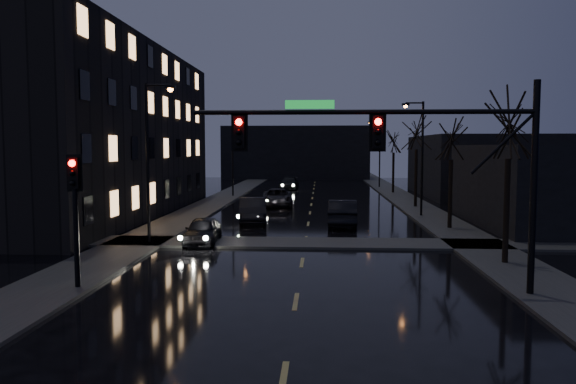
# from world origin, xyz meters

# --- Properties ---
(sidewalk_left) EXTENTS (3.00, 140.00, 0.12)m
(sidewalk_left) POSITION_xyz_m (-8.50, 35.00, 0.06)
(sidewalk_left) COLOR #2D2D2B
(sidewalk_left) RESTS_ON ground
(sidewalk_right) EXTENTS (3.00, 140.00, 0.12)m
(sidewalk_right) POSITION_xyz_m (8.50, 35.00, 0.06)
(sidewalk_right) COLOR #2D2D2B
(sidewalk_right) RESTS_ON ground
(sidewalk_cross) EXTENTS (40.00, 3.00, 0.12)m
(sidewalk_cross) POSITION_xyz_m (0.00, 18.50, 0.06)
(sidewalk_cross) COLOR #2D2D2B
(sidewalk_cross) RESTS_ON ground
(apartment_block) EXTENTS (12.00, 30.00, 12.00)m
(apartment_block) POSITION_xyz_m (-16.50, 30.00, 6.00)
(apartment_block) COLOR black
(apartment_block) RESTS_ON ground
(commercial_right_near) EXTENTS (10.00, 14.00, 5.00)m
(commercial_right_near) POSITION_xyz_m (15.50, 26.00, 2.50)
(commercial_right_near) COLOR black
(commercial_right_near) RESTS_ON ground
(commercial_right_far) EXTENTS (12.00, 18.00, 6.00)m
(commercial_right_far) POSITION_xyz_m (17.00, 48.00, 3.00)
(commercial_right_far) COLOR black
(commercial_right_far) RESTS_ON ground
(far_block) EXTENTS (22.00, 10.00, 8.00)m
(far_block) POSITION_xyz_m (-3.00, 78.00, 4.00)
(far_block) COLOR black
(far_block) RESTS_ON ground
(signal_mast) EXTENTS (11.11, 0.41, 7.00)m
(signal_mast) POSITION_xyz_m (3.85, 9.00, 4.87)
(signal_mast) COLOR black
(signal_mast) RESTS_ON ground
(signal_pole_left) EXTENTS (0.35, 0.41, 4.53)m
(signal_pole_left) POSITION_xyz_m (-7.50, 8.99, 3.01)
(signal_pole_left) COLOR black
(signal_pole_left) RESTS_ON ground
(tree_near) EXTENTS (3.52, 3.52, 8.08)m
(tree_near) POSITION_xyz_m (8.40, 14.00, 6.22)
(tree_near) COLOR black
(tree_near) RESTS_ON ground
(tree_mid_a) EXTENTS (3.30, 3.30, 7.58)m
(tree_mid_a) POSITION_xyz_m (8.40, 24.00, 5.83)
(tree_mid_a) COLOR black
(tree_mid_a) RESTS_ON ground
(tree_mid_b) EXTENTS (3.74, 3.74, 8.59)m
(tree_mid_b) POSITION_xyz_m (8.40, 36.00, 6.61)
(tree_mid_b) COLOR black
(tree_mid_b) RESTS_ON ground
(tree_far) EXTENTS (3.43, 3.43, 7.88)m
(tree_far) POSITION_xyz_m (8.40, 50.00, 6.06)
(tree_far) COLOR black
(tree_far) RESTS_ON ground
(streetlight_l_near) EXTENTS (1.53, 0.28, 8.00)m
(streetlight_l_near) POSITION_xyz_m (-7.58, 18.00, 4.77)
(streetlight_l_near) COLOR black
(streetlight_l_near) RESTS_ON ground
(streetlight_l_far) EXTENTS (1.53, 0.28, 8.00)m
(streetlight_l_far) POSITION_xyz_m (-7.58, 45.00, 4.77)
(streetlight_l_far) COLOR black
(streetlight_l_far) RESTS_ON ground
(streetlight_r_mid) EXTENTS (1.53, 0.28, 8.00)m
(streetlight_r_mid) POSITION_xyz_m (7.58, 30.00, 4.77)
(streetlight_r_mid) COLOR black
(streetlight_r_mid) RESTS_ON ground
(streetlight_r_far) EXTENTS (1.53, 0.28, 8.00)m
(streetlight_r_far) POSITION_xyz_m (7.58, 58.00, 4.77)
(streetlight_r_far) COLOR black
(streetlight_r_far) RESTS_ON ground
(oncoming_car_a) EXTENTS (1.75, 3.99, 1.34)m
(oncoming_car_a) POSITION_xyz_m (-5.15, 18.33, 0.67)
(oncoming_car_a) COLOR black
(oncoming_car_a) RESTS_ON ground
(oncoming_car_b) EXTENTS (2.28, 5.00, 1.59)m
(oncoming_car_b) POSITION_xyz_m (-3.61, 26.49, 0.80)
(oncoming_car_b) COLOR black
(oncoming_car_b) RESTS_ON ground
(oncoming_car_c) EXTENTS (2.80, 5.44, 1.47)m
(oncoming_car_c) POSITION_xyz_m (-2.77, 36.25, 0.73)
(oncoming_car_c) COLOR black
(oncoming_car_c) RESTS_ON ground
(oncoming_car_d) EXTENTS (2.23, 4.91, 1.39)m
(oncoming_car_d) POSITION_xyz_m (-2.84, 54.72, 0.70)
(oncoming_car_d) COLOR black
(oncoming_car_d) RESTS_ON ground
(lead_car) EXTENTS (1.92, 5.00, 1.63)m
(lead_car) POSITION_xyz_m (2.15, 25.28, 0.81)
(lead_car) COLOR black
(lead_car) RESTS_ON ground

